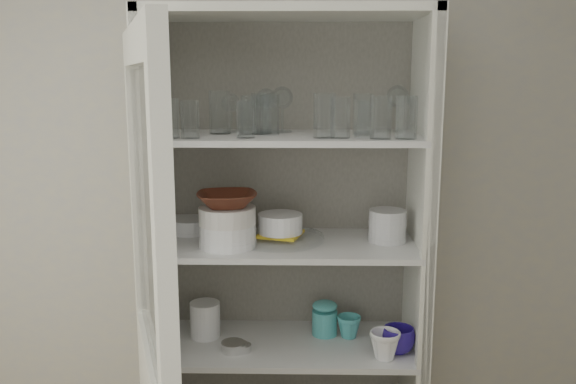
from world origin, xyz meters
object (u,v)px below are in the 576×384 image
at_px(pantry_cabinet, 288,315).
at_px(mug_teal, 349,327).
at_px(goblet_0, 231,111).
at_px(plate_stack_front, 228,235).
at_px(terracotta_bowl, 227,200).
at_px(measuring_cups, 233,347).
at_px(plate_stack_back, 192,225).
at_px(grey_bowl_stack, 387,226).
at_px(goblet_2, 282,107).
at_px(white_canister, 205,320).
at_px(white_ramekin, 280,223).
at_px(yellow_trivet, 280,234).
at_px(cream_bowl, 227,216).
at_px(teal_jar, 325,320).
at_px(mug_white, 385,345).
at_px(goblet_1, 266,108).
at_px(goblet_3, 397,106).
at_px(mug_blue, 398,340).
at_px(glass_platter, 280,238).

bearing_deg(pantry_cabinet, mug_teal, -5.99).
distance_m(goblet_0, plate_stack_front, 0.46).
height_order(terracotta_bowl, measuring_cups, terracotta_bowl).
distance_m(plate_stack_back, terracotta_bowl, 0.30).
xyz_separation_m(plate_stack_back, grey_bowl_stack, (0.75, -0.13, 0.03)).
height_order(goblet_2, white_canister, goblet_2).
xyz_separation_m(pantry_cabinet, white_ramekin, (-0.03, -0.05, 0.39)).
distance_m(plate_stack_front, yellow_trivet, 0.21).
xyz_separation_m(plate_stack_back, measuring_cups, (0.18, -0.22, -0.41)).
bearing_deg(yellow_trivet, cream_bowl, -154.19).
bearing_deg(goblet_2, teal_jar, -5.69).
bearing_deg(mug_white, goblet_2, 142.16).
height_order(goblet_1, plate_stack_back, goblet_1).
distance_m(goblet_3, mug_teal, 0.87).
bearing_deg(mug_blue, goblet_0, 156.37).
relative_size(pantry_cabinet, white_canister, 15.08).
xyz_separation_m(terracotta_bowl, mug_teal, (0.45, 0.12, -0.53)).
xyz_separation_m(plate_stack_back, mug_blue, (0.79, -0.22, -0.38)).
bearing_deg(goblet_0, grey_bowl_stack, -7.52).
distance_m(goblet_1, plate_stack_back, 0.55).
height_order(goblet_3, white_ramekin, goblet_3).
bearing_deg(white_canister, mug_white, -14.56).
bearing_deg(mug_blue, glass_platter, 158.49).
distance_m(goblet_2, glass_platter, 0.49).
height_order(yellow_trivet, mug_white, yellow_trivet).
xyz_separation_m(pantry_cabinet, goblet_3, (0.41, 0.06, 0.82)).
bearing_deg(plate_stack_front, pantry_cabinet, 33.13).
bearing_deg(white_canister, goblet_1, 12.94).
relative_size(plate_stack_front, mug_teal, 2.19).
xyz_separation_m(goblet_3, teal_jar, (-0.27, -0.06, -0.83)).
relative_size(terracotta_bowl, mug_white, 1.94).
bearing_deg(mug_blue, yellow_trivet, 158.49).
height_order(white_ramekin, measuring_cups, white_ramekin).
distance_m(white_ramekin, measuring_cups, 0.49).
height_order(goblet_0, white_canister, goblet_0).
height_order(goblet_1, mug_white, goblet_1).
xyz_separation_m(goblet_0, measuring_cups, (0.01, -0.17, -0.86)).
relative_size(goblet_2, mug_white, 1.66).
bearing_deg(mug_teal, goblet_2, 171.33).
relative_size(cream_bowl, mug_blue, 1.67).
relative_size(plate_stack_front, mug_white, 1.84).
xyz_separation_m(plate_stack_front, white_canister, (-0.11, 0.11, -0.37)).
relative_size(pantry_cabinet, teal_jar, 17.60).
bearing_deg(plate_stack_front, white_ramekin, 25.81).
relative_size(cream_bowl, glass_platter, 0.61).
distance_m(cream_bowl, teal_jar, 0.60).
xyz_separation_m(goblet_3, mug_white, (-0.06, -0.26, -0.84)).
bearing_deg(white_canister, goblet_0, 22.27).
bearing_deg(goblet_3, goblet_1, -176.68).
relative_size(yellow_trivet, mug_teal, 1.60).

